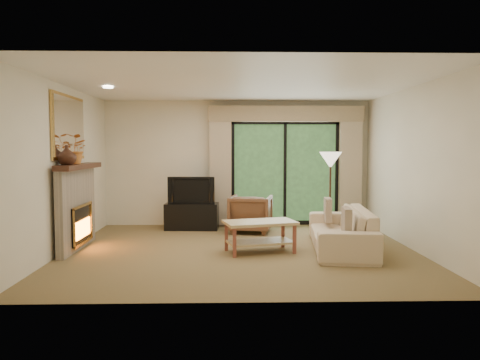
{
  "coord_description": "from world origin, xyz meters",
  "views": [
    {
      "loc": [
        -0.2,
        -7.32,
        1.63
      ],
      "look_at": [
        0.0,
        0.3,
        1.1
      ],
      "focal_mm": 35.0,
      "sensor_mm": 36.0,
      "label": 1
    }
  ],
  "objects_px": {
    "coffee_table": "(260,237)",
    "media_console": "(192,216)",
    "armchair": "(251,214)",
    "sofa": "(341,229)"
  },
  "relations": [
    {
      "from": "armchair",
      "to": "sofa",
      "type": "distance_m",
      "value": 2.07
    },
    {
      "from": "armchair",
      "to": "sofa",
      "type": "height_order",
      "value": "armchair"
    },
    {
      "from": "media_console",
      "to": "coffee_table",
      "type": "height_order",
      "value": "media_console"
    },
    {
      "from": "media_console",
      "to": "armchair",
      "type": "height_order",
      "value": "armchair"
    },
    {
      "from": "armchair",
      "to": "coffee_table",
      "type": "height_order",
      "value": "armchair"
    },
    {
      "from": "armchair",
      "to": "coffee_table",
      "type": "relative_size",
      "value": 0.73
    },
    {
      "from": "sofa",
      "to": "coffee_table",
      "type": "relative_size",
      "value": 2.06
    },
    {
      "from": "media_console",
      "to": "coffee_table",
      "type": "relative_size",
      "value": 0.96
    },
    {
      "from": "media_console",
      "to": "sofa",
      "type": "distance_m",
      "value": 3.17
    },
    {
      "from": "coffee_table",
      "to": "media_console",
      "type": "bearing_deg",
      "value": 105.8
    }
  ]
}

